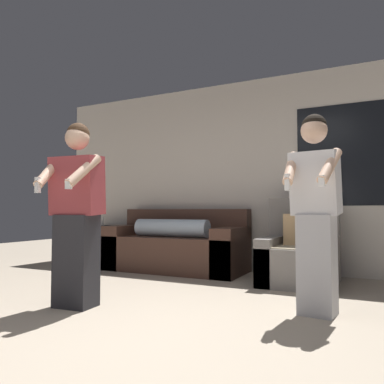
{
  "coord_description": "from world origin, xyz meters",
  "views": [
    {
      "loc": [
        1.56,
        -1.94,
        0.84
      ],
      "look_at": [
        0.18,
        0.92,
        1.0
      ],
      "focal_mm": 35.0,
      "sensor_mm": 36.0,
      "label": 1
    }
  ],
  "objects_px": {
    "person_left": "(76,214)",
    "person_right": "(316,211)",
    "armchair": "(300,256)",
    "side_table": "(108,231)",
    "couch": "(177,247)"
  },
  "relations": [
    {
      "from": "person_right",
      "to": "armchair",
      "type": "bearing_deg",
      "value": 105.18
    },
    {
      "from": "person_left",
      "to": "armchair",
      "type": "bearing_deg",
      "value": 50.58
    },
    {
      "from": "couch",
      "to": "person_left",
      "type": "relative_size",
      "value": 1.2
    },
    {
      "from": "couch",
      "to": "person_right",
      "type": "xyz_separation_m",
      "value": [
        2.08,
        -1.49,
        0.51
      ]
    },
    {
      "from": "person_left",
      "to": "person_right",
      "type": "xyz_separation_m",
      "value": [
        1.93,
        0.65,
        0.03
      ]
    },
    {
      "from": "armchair",
      "to": "side_table",
      "type": "distance_m",
      "value": 3.12
    },
    {
      "from": "armchair",
      "to": "side_table",
      "type": "bearing_deg",
      "value": 172.39
    },
    {
      "from": "armchair",
      "to": "side_table",
      "type": "relative_size",
      "value": 1.33
    },
    {
      "from": "armchair",
      "to": "person_right",
      "type": "height_order",
      "value": "person_right"
    },
    {
      "from": "armchair",
      "to": "couch",
      "type": "bearing_deg",
      "value": 173.08
    },
    {
      "from": "couch",
      "to": "person_right",
      "type": "relative_size",
      "value": 1.19
    },
    {
      "from": "couch",
      "to": "person_left",
      "type": "distance_m",
      "value": 2.2
    },
    {
      "from": "couch",
      "to": "person_right",
      "type": "bearing_deg",
      "value": -35.58
    },
    {
      "from": "couch",
      "to": "person_left",
      "type": "xyz_separation_m",
      "value": [
        0.14,
        -2.14,
        0.48
      ]
    },
    {
      "from": "person_left",
      "to": "person_right",
      "type": "bearing_deg",
      "value": 18.68
    }
  ]
}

